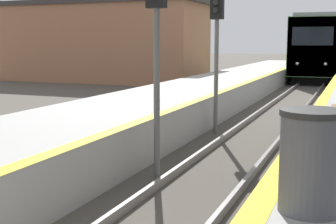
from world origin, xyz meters
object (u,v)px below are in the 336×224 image
Objects in this scene: train at (323,47)px; signal_near at (156,26)px; trash_bin at (311,161)px; signal_mid at (217,31)px.

train reaches higher than signal_near.
train reaches higher than trash_bin.
train reaches higher than signal_mid.
train is 29.21m from signal_near.
train is at bearing 93.73° from trash_bin.
train is 17.86× the size of trash_bin.
signal_near is (-1.03, -29.19, 0.71)m from train.
train is at bearing 87.98° from signal_near.
train is at bearing 87.16° from signal_mid.
signal_near is 1.00× the size of signal_mid.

